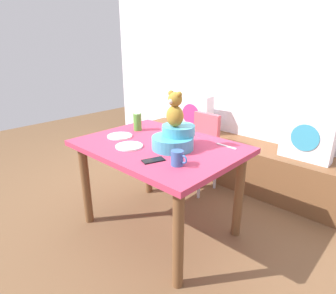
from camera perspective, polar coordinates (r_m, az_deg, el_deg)
name	(u,v)px	position (r m, az deg, el deg)	size (l,w,h in m)	color
ground_plane	(160,227)	(2.47, -1.65, -15.82)	(8.00, 8.00, 0.00)	brown
back_wall	(258,59)	(3.21, 17.66, 16.60)	(4.40, 0.10, 2.60)	silver
window_bench	(236,161)	(3.20, 13.51, -2.80)	(2.60, 0.44, 0.46)	brown
pillow_floral_left	(194,113)	(3.35, 5.36, 6.81)	(0.44, 0.15, 0.44)	silver
pillow_floral_right	(308,136)	(2.79, 26.39, 2.00)	(0.44, 0.15, 0.44)	silver
dining_table	(159,158)	(2.16, -1.82, -2.17)	(1.20, 0.89, 0.74)	#B73351
highchair	(198,142)	(2.86, 6.15, 1.07)	(0.34, 0.46, 0.79)	#D84C59
infant_seat_teal	(175,138)	(2.02, 1.36, 1.75)	(0.30, 0.33, 0.16)	teal
teddy_bear	(175,110)	(1.97, 1.40, 7.47)	(0.13, 0.12, 0.25)	olive
ketchup_bottle	(137,121)	(2.45, -6.19, 5.34)	(0.07, 0.07, 0.18)	#4C8C33
coffee_mug	(178,158)	(1.74, 1.94, -2.25)	(0.12, 0.08, 0.09)	#335999
dinner_plate_near	(129,146)	(2.08, -7.86, 0.18)	(0.20, 0.20, 0.01)	white
dinner_plate_far	(120,136)	(2.32, -9.72, 2.19)	(0.20, 0.20, 0.01)	white
cell_phone	(153,160)	(1.82, -2.99, -2.69)	(0.07, 0.14, 0.01)	black
table_fork	(226,146)	(2.11, 11.69, 0.18)	(0.02, 0.17, 0.01)	silver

